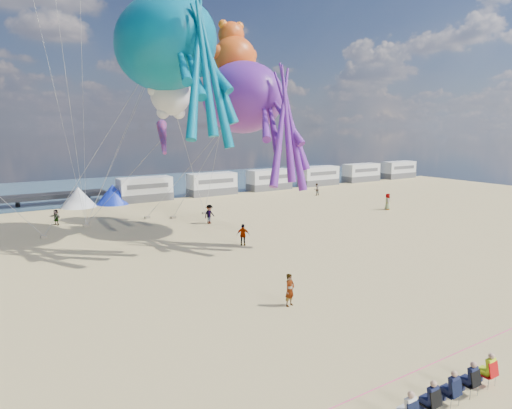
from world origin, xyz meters
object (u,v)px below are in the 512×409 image
(sandbag_a, at_px, (44,237))
(sandbag_b, at_px, (173,217))
(motorhome_4, at_px, (361,173))
(tent_white, at_px, (78,197))
(sandbag_e, at_px, (86,225))
(motorhome_3, at_px, (318,176))
(sandbag_d, at_px, (147,217))
(spectator_row, at_px, (450,387))
(windsock_mid, at_px, (231,118))
(motorhome_0, at_px, (145,189))
(motorhome_5, at_px, (398,170))
(kite_octopus_purple, at_px, (242,98))
(sandbag_c, at_px, (205,213))
(beachgoer_2, at_px, (209,214))
(kite_octopus_teal, at_px, (164,43))
(motorhome_2, at_px, (269,180))
(standing_person, at_px, (290,290))
(windsock_right, at_px, (163,138))
(kite_panda, at_px, (170,95))
(beachgoer_4, at_px, (56,217))
(kite_teddy_orange, at_px, (234,59))
(beachgoer_3, at_px, (243,235))
(tent_blue, at_px, (113,194))
(motorhome_1, at_px, (212,184))
(beachgoer_1, at_px, (316,189))
(beachgoer_0, at_px, (388,202))

(sandbag_a, height_order, sandbag_b, same)
(motorhome_4, distance_m, sandbag_b, 41.21)
(tent_white, xyz_separation_m, sandbag_e, (-1.71, -11.24, -1.09))
(motorhome_3, relative_size, sandbag_d, 13.20)
(spectator_row, bearing_deg, windsock_mid, 74.57)
(motorhome_0, height_order, windsock_mid, windsock_mid)
(motorhome_0, distance_m, motorhome_5, 47.50)
(sandbag_a, xyz_separation_m, kite_octopus_purple, (15.49, -6.85, 11.63))
(sandbag_c, bearing_deg, motorhome_4, 18.34)
(motorhome_4, bearing_deg, windsock_mid, -152.81)
(windsock_mid, bearing_deg, beachgoer_2, 124.62)
(motorhome_0, xyz_separation_m, motorhome_5, (47.50, 0.00, 0.00))
(spectator_row, xyz_separation_m, kite_octopus_teal, (1.40, 27.88, 15.25))
(motorhome_2, xyz_separation_m, sandbag_d, (-22.59, -10.79, -1.39))
(standing_person, distance_m, windsock_right, 20.91)
(motorhome_3, height_order, kite_octopus_teal, kite_octopus_teal)
(kite_panda, bearing_deg, beachgoer_4, 130.95)
(sandbag_d, bearing_deg, kite_panda, -91.82)
(motorhome_4, xyz_separation_m, windsock_right, (-42.28, -17.62, 6.84))
(motorhome_4, bearing_deg, tent_white, 180.00)
(sandbag_a, distance_m, kite_teddy_orange, 23.23)
(sandbag_e, bearing_deg, kite_teddy_orange, -23.78)
(sandbag_e, bearing_deg, kite_octopus_teal, -56.50)
(beachgoer_3, distance_m, sandbag_e, 16.62)
(windsock_mid, bearing_deg, kite_panda, -178.63)
(motorhome_2, distance_m, tent_blue, 23.00)
(motorhome_1, distance_m, tent_white, 17.50)
(beachgoer_1, bearing_deg, tent_white, -17.52)
(beachgoer_3, xyz_separation_m, windsock_right, (-3.37, 7.70, 7.47))
(motorhome_2, height_order, beachgoer_0, motorhome_2)
(beachgoer_2, bearing_deg, windsock_mid, -74.03)
(sandbag_b, relative_size, windsock_right, 0.10)
(tent_white, relative_size, beachgoer_1, 2.44)
(beachgoer_2, bearing_deg, kite_teddy_orange, -27.62)
(motorhome_2, height_order, kite_octopus_purple, kite_octopus_purple)
(motorhome_5, bearing_deg, sandbag_a, -167.09)
(kite_octopus_purple, relative_size, kite_teddy_orange, 1.83)
(spectator_row, distance_m, standing_person, 9.90)
(motorhome_5, bearing_deg, sandbag_d, -168.08)
(tent_blue, distance_m, sandbag_d, 10.85)
(motorhome_2, relative_size, beachgoer_4, 4.36)
(beachgoer_0, bearing_deg, sandbag_e, 113.71)
(windsock_mid, bearing_deg, sandbag_d, 127.06)
(sandbag_e, bearing_deg, windsock_right, -49.57)
(spectator_row, distance_m, kite_panda, 30.69)
(sandbag_a, bearing_deg, kite_octopus_teal, -28.64)
(sandbag_c, bearing_deg, windsock_right, -139.08)
(motorhome_5, bearing_deg, tent_white, 180.00)
(sandbag_e, height_order, kite_panda, kite_panda)
(motorhome_3, bearing_deg, sandbag_b, -157.69)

